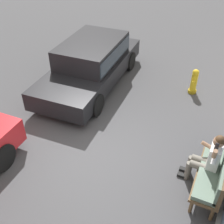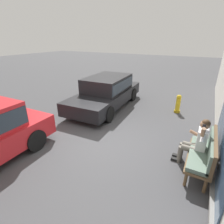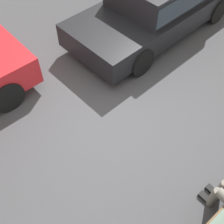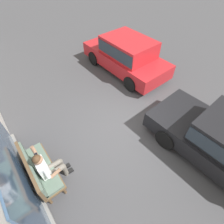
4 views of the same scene
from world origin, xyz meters
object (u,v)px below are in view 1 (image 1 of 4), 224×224
at_px(person_on_phone, 208,158).
at_px(fire_hydrant, 194,82).
at_px(bench, 217,173).
at_px(parked_car_near, 91,61).

height_order(person_on_phone, fire_hydrant, person_on_phone).
height_order(bench, fire_hydrant, bench).
xyz_separation_m(bench, person_on_phone, (-0.18, -0.22, 0.14)).
height_order(bench, person_on_phone, person_on_phone).
height_order(person_on_phone, parked_car_near, parked_car_near).
relative_size(bench, person_on_phone, 1.19).
bearing_deg(fire_hydrant, person_on_phone, 16.00).
distance_m(person_on_phone, fire_hydrant, 3.51).
bearing_deg(parked_car_near, person_on_phone, 57.98).
relative_size(person_on_phone, fire_hydrant, 1.62).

